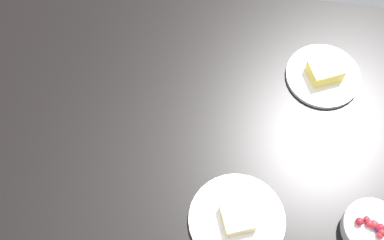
{
  "coord_description": "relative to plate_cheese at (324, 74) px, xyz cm",
  "views": [
    {
      "loc": [
        -9.37,
        61.68,
        126.0
      ],
      "look_at": [
        0.0,
        0.0,
        6.0
      ],
      "focal_mm": 49.71,
      "sensor_mm": 36.0,
      "label": 1
    }
  ],
  "objects": [
    {
      "name": "plate_sandwich",
      "position": [
        18.51,
        43.2,
        -0.22
      ],
      "size": [
        22.81,
        22.81,
        4.47
      ],
      "color": "white",
      "rests_on": "dining_table"
    },
    {
      "name": "bowl_berries",
      "position": [
        -12.16,
        40.84,
        0.96
      ],
      "size": [
        13.46,
        13.46,
        5.67
      ],
      "color": "white",
      "rests_on": "dining_table"
    },
    {
      "name": "dining_table",
      "position": [
        32.8,
        19.32,
        -3.35
      ],
      "size": [
        159.48,
        91.86,
        4.0
      ],
      "primitive_type": "cube",
      "color": "black",
      "rests_on": "ground"
    },
    {
      "name": "plate_cheese",
      "position": [
        0.0,
        0.0,
        0.0
      ],
      "size": [
        20.03,
        20.03,
        5.1
      ],
      "color": "white",
      "rests_on": "dining_table"
    }
  ]
}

